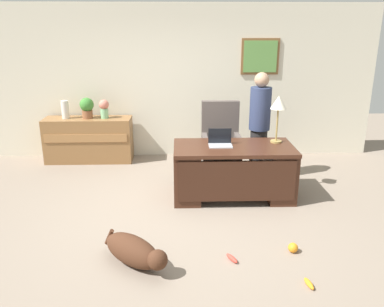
{
  "coord_description": "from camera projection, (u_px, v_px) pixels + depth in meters",
  "views": [
    {
      "loc": [
        -0.0,
        -4.51,
        2.33
      ],
      "look_at": [
        0.14,
        0.3,
        0.75
      ],
      "focal_mm": 36.79,
      "sensor_mm": 36.0,
      "label": 1
    }
  ],
  "objects": [
    {
      "name": "ground_plane",
      "position": [
        182.0,
        217.0,
        5.01
      ],
      "size": [
        12.0,
        12.0,
        0.0
      ],
      "primitive_type": "plane",
      "color": "gray"
    },
    {
      "name": "back_wall",
      "position": [
        181.0,
        82.0,
        7.06
      ],
      "size": [
        7.0,
        0.16,
        2.7
      ],
      "color": "beige",
      "rests_on": "ground_plane"
    },
    {
      "name": "desk",
      "position": [
        234.0,
        170.0,
        5.48
      ],
      "size": [
        1.65,
        0.83,
        0.75
      ],
      "color": "#422316",
      "rests_on": "ground_plane"
    },
    {
      "name": "credenza",
      "position": [
        89.0,
        140.0,
        6.98
      ],
      "size": [
        1.51,
        0.5,
        0.78
      ],
      "color": "olive",
      "rests_on": "ground_plane"
    },
    {
      "name": "armchair",
      "position": [
        221.0,
        144.0,
        6.3
      ],
      "size": [
        0.6,
        0.59,
        1.18
      ],
      "color": "#564C47",
      "rests_on": "ground_plane"
    },
    {
      "name": "person_standing",
      "position": [
        260.0,
        125.0,
        6.03
      ],
      "size": [
        0.32,
        0.32,
        1.67
      ],
      "color": "#262323",
      "rests_on": "ground_plane"
    },
    {
      "name": "dog_lying",
      "position": [
        135.0,
        251.0,
        3.96
      ],
      "size": [
        0.74,
        0.71,
        0.3
      ],
      "color": "#472819",
      "rests_on": "ground_plane"
    },
    {
      "name": "laptop",
      "position": [
        220.0,
        141.0,
        5.41
      ],
      "size": [
        0.32,
        0.22,
        0.22
      ],
      "color": "#B2B5BA",
      "rests_on": "desk"
    },
    {
      "name": "desk_lamp",
      "position": [
        279.0,
        106.0,
        5.41
      ],
      "size": [
        0.22,
        0.22,
        0.66
      ],
      "color": "#9E8447",
      "rests_on": "desk"
    },
    {
      "name": "vase_with_flowers",
      "position": [
        104.0,
        108.0,
        6.81
      ],
      "size": [
        0.17,
        0.17,
        0.32
      ],
      "color": "#86C991",
      "rests_on": "credenza"
    },
    {
      "name": "vase_empty",
      "position": [
        65.0,
        110.0,
        6.8
      ],
      "size": [
        0.13,
        0.13,
        0.31
      ],
      "primitive_type": "cylinder",
      "color": "silver",
      "rests_on": "credenza"
    },
    {
      "name": "potted_plant",
      "position": [
        87.0,
        107.0,
        6.8
      ],
      "size": [
        0.24,
        0.24,
        0.36
      ],
      "color": "brown",
      "rests_on": "credenza"
    },
    {
      "name": "dog_toy_ball",
      "position": [
        293.0,
        248.0,
        4.21
      ],
      "size": [
        0.11,
        0.11,
        0.11
      ],
      "primitive_type": "sphere",
      "color": "orange",
      "rests_on": "ground_plane"
    },
    {
      "name": "dog_toy_bone",
      "position": [
        309.0,
        283.0,
        3.68
      ],
      "size": [
        0.08,
        0.18,
        0.05
      ],
      "primitive_type": "ellipsoid",
      "rotation": [
        0.0,
        0.0,
        1.73
      ],
      "color": "orange",
      "rests_on": "ground_plane"
    },
    {
      "name": "dog_toy_plush",
      "position": [
        232.0,
        258.0,
        4.08
      ],
      "size": [
        0.13,
        0.19,
        0.05
      ],
      "primitive_type": "ellipsoid",
      "rotation": [
        0.0,
        0.0,
        5.19
      ],
      "color": "#E53F33",
      "rests_on": "ground_plane"
    }
  ]
}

